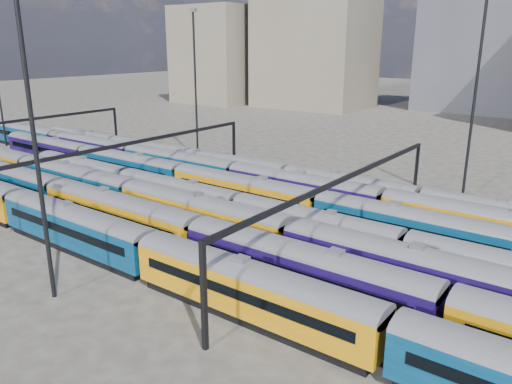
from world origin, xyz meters
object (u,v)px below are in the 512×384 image
Objects in this scene: rake_1 at (302,265)px; mast_2 at (33,129)px; rake_0 at (390,334)px; rake_2 at (132,193)px.

mast_2 reaches higher than rake_1.
rake_0 is at bearing 15.08° from mast_2.
mast_2 is (10.39, -17.00, 11.07)m from rake_2.
mast_2 reaches higher than rake_0.
rake_2 is (-36.36, 10.00, 0.08)m from rake_0.
rake_0 is 10.73m from rake_1.
rake_2 is 22.79m from mast_2.
rake_2 reaches higher than rake_0.
rake_0 is at bearing -15.38° from rake_2.
rake_1 reaches higher than rake_2.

